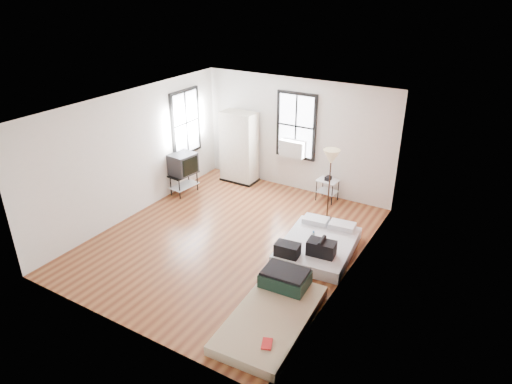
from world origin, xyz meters
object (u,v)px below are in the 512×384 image
Objects in this scene: mattress_main at (317,245)px; tv_stand at (183,165)px; wardrobe at (239,147)px; mattress_bare at (275,308)px; side_table at (328,184)px; floor_lamp at (331,161)px.

tv_stand is at bearing 162.40° from mattress_main.
mattress_main is at bearing -34.39° from wardrobe.
mattress_bare is 2.11× the size of tv_stand.
side_table is 0.61× the size of tv_stand.
mattress_bare is at bearing -78.11° from side_table.
wardrobe is 2.98m from floor_lamp.
mattress_main is at bearing -74.90° from floor_lamp.
floor_lamp reaches higher than mattress_bare.
mattress_bare is at bearing -81.11° from floor_lamp.
tv_stand is at bearing 141.58° from mattress_bare.
mattress_bare is 5.06m from tv_stand.
side_table is 3.54m from tv_stand.
wardrobe is 1.57m from tv_stand.
floor_lamp reaches higher than tv_stand.
wardrobe is 2.95× the size of side_table.
tv_stand is (-3.22, -1.43, 0.32)m from side_table.
wardrobe is at bearing 124.91° from mattress_bare.
side_table is at bearing 1.40° from wardrobe.
mattress_bare is at bearing -91.39° from mattress_main.
mattress_bare is (0.16, -2.05, -0.02)m from mattress_main.
floor_lamp is (2.83, -0.80, 0.48)m from wardrobe.
side_table is at bearing 30.59° from tv_stand.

